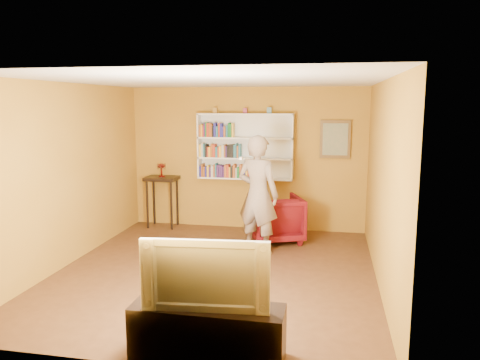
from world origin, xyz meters
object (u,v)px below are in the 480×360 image
ruby_lustre (161,167)px  person (258,195)px  television (207,272)px  console_table (162,185)px  bookshelf (246,146)px  armchair (276,218)px  tv_cabinet (208,332)px

ruby_lustre → person: size_ratio=0.14×
person → television: (0.03, -3.22, -0.10)m
console_table → person: size_ratio=0.52×
person → television: 3.23m
bookshelf → armchair: 1.54m
console_table → television: (2.11, -4.50, 0.04)m
bookshelf → ruby_lustre: size_ratio=6.95×
console_table → tv_cabinet: console_table is taller
person → tv_cabinet: size_ratio=1.32×
ruby_lustre → person: 2.45m
ruby_lustre → console_table: bearing=0.0°
bookshelf → person: bookshelf is taller
tv_cabinet → television: size_ratio=1.23×
tv_cabinet → ruby_lustre: bearing=115.1°
bookshelf → person: bearing=-72.3°
ruby_lustre → armchair: size_ratio=0.29×
console_table → television: size_ratio=0.84×
armchair → tv_cabinet: (-0.18, -3.95, -0.15)m
armchair → person: person is taller
person → tv_cabinet: 3.30m
person → television: size_ratio=1.63×
armchair → person: bearing=53.0°
bookshelf → tv_cabinet: 4.87m
bookshelf → television: size_ratio=1.53×
console_table → bookshelf: bearing=5.6°
person → console_table: bearing=-12.8°
bookshelf → ruby_lustre: bookshelf is taller
bookshelf → armchair: (0.66, -0.71, -1.19)m
ruby_lustre → television: (2.11, -4.50, -0.32)m
bookshelf → console_table: (-1.63, -0.16, -0.77)m
armchair → tv_cabinet: size_ratio=0.61×
ruby_lustre → person: person is taller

